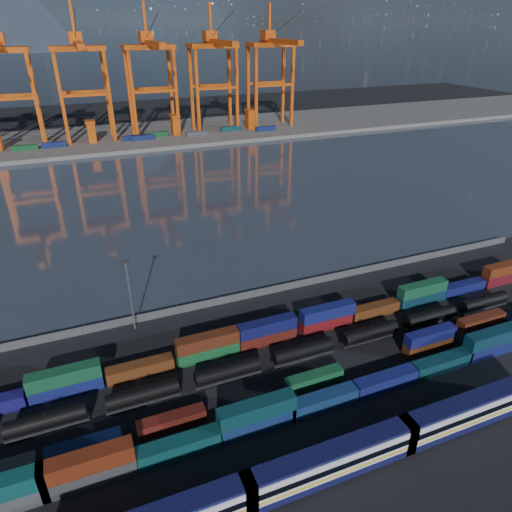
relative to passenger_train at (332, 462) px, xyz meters
name	(u,v)px	position (x,y,z in m)	size (l,w,h in m)	color
ground	(315,368)	(9.02, 21.49, -2.96)	(700.00, 700.00, 0.00)	black
harbor_water	(182,196)	(9.02, 126.49, -2.96)	(700.00, 700.00, 0.00)	#313946
far_quay	(138,136)	(9.02, 231.49, -1.96)	(700.00, 70.00, 2.00)	#514F4C
passenger_train	(332,462)	(0.00, 0.00, 0.00)	(79.84, 3.44, 5.90)	silver
container_row_south	(384,378)	(18.04, 12.28, -0.56)	(141.03, 2.64, 5.63)	#46484C
container_row_mid	(379,358)	(21.05, 17.82, -1.26)	(141.23, 2.29, 4.87)	#46484B
container_row_north	(321,320)	(16.22, 32.32, -0.66)	(141.77, 2.54, 5.40)	navy
tanker_string	(267,361)	(0.34, 24.75, -0.99)	(121.33, 2.76, 3.94)	black
waterfront_fence	(259,293)	(9.02, 49.49, -1.96)	(160.12, 0.12, 2.20)	#595B5E
yard_light_mast	(130,292)	(-20.98, 47.49, 6.33)	(1.60, 0.40, 16.60)	slate
gantry_cranes	(115,59)	(1.52, 224.67, 39.03)	(201.35, 50.59, 68.51)	#D24D0E
quay_containers	(121,139)	(-1.97, 216.95, 0.34)	(172.58, 10.99, 2.60)	navy
straddle_carriers	(134,128)	(6.52, 221.49, 4.86)	(140.00, 7.00, 11.10)	#D24D0E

